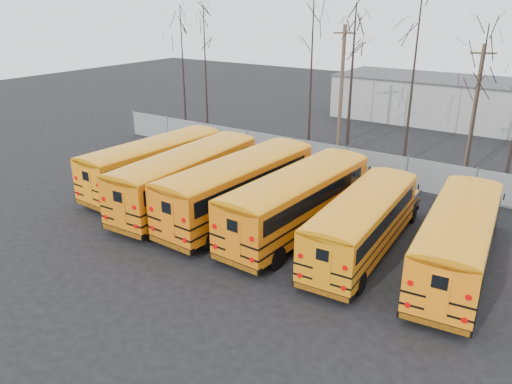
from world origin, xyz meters
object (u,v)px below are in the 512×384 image
Objects in this scene: bus_a at (157,160)px; bus_b at (189,173)px; bus_d at (300,197)px; bus_f at (459,235)px; bus_c at (242,183)px; utility_pole_left at (342,86)px; utility_pole_right at (474,111)px; bus_e at (364,219)px.

bus_b reaches higher than bus_a.
bus_a is 10.34m from bus_d.
bus_b is 14.31m from bus_f.
utility_pole_left is (-1.86, 15.97, 2.79)m from bus_c.
bus_b is at bearing -171.47° from bus_c.
bus_a is 1.34× the size of utility_pole_right.
utility_pole_left is 1.09× the size of utility_pole_right.
utility_pole_left reaches higher than utility_pole_right.
bus_c is at bearing 174.82° from bus_e.
utility_pole_right is at bearing 43.98° from bus_a.
bus_c reaches higher than bus_f.
bus_a is at bearing -157.96° from utility_pole_right.
bus_c is 1.03× the size of bus_d.
bus_f is (14.30, 0.57, -0.15)m from bus_b.
bus_a is 20.25m from utility_pole_right.
bus_e is 1.26× the size of utility_pole_right.
bus_a reaches higher than bus_e.
utility_pole_left is (-5.33, 15.89, 2.84)m from bus_d.
utility_pole_left is (4.99, 15.28, 2.92)m from bus_a.
bus_e is (3.51, -0.34, -0.18)m from bus_d.
bus_f is 1.31× the size of utility_pole_right.
utility_pole_right is (-2.60, 13.57, 2.56)m from bus_f.
bus_e is at bearing 1.01° from bus_c.
bus_f is at bearing 3.99° from bus_e.
utility_pole_left is at bearing 75.11° from bus_a.
bus_c reaches higher than bus_e.
bus_c is 1.09× the size of bus_f.
bus_e is 1.15× the size of utility_pole_left.
utility_pole_left reaches higher than bus_b.
bus_d is at bearing 171.36° from bus_e.
bus_c is 6.99m from bus_e.
bus_b is 16.60m from utility_pole_left.
bus_f is 14.05m from utility_pole_right.
bus_c reaches higher than bus_b.
bus_d is 1.39× the size of utility_pole_right.
bus_e is at bearing -114.35° from utility_pole_right.
bus_e is 4.01m from bus_f.
bus_c is 1.31× the size of utility_pole_left.
bus_a reaches higher than bus_f.
bus_b is at bearing 177.26° from bus_e.
utility_pole_right is at bearing 73.60° from bus_d.
bus_b is at bearing 176.84° from bus_f.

